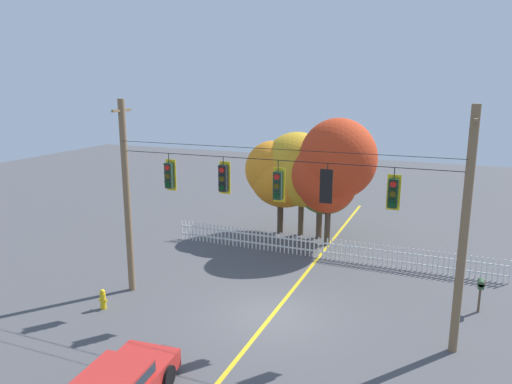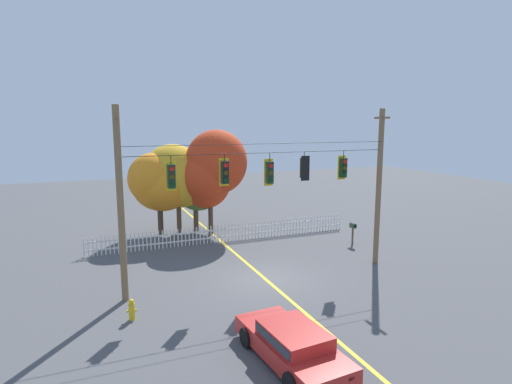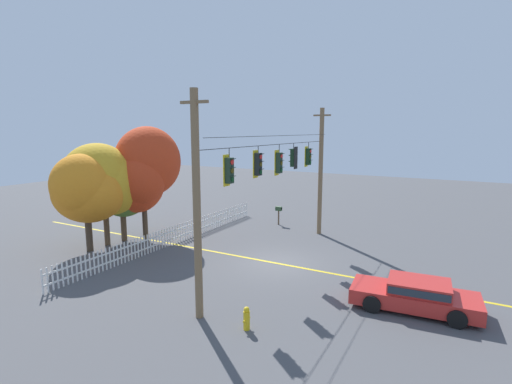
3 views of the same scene
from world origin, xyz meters
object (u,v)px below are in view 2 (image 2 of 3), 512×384
Objects in this scene: traffic_signal_eastbound_side at (225,172)px; autumn_maple_far_west at (211,171)px; traffic_signal_northbound_primary at (343,168)px; autumn_maple_near_fence at (159,183)px; roadside_mailbox at (353,227)px; traffic_signal_southbound_primary at (270,172)px; traffic_signal_northbound_secondary at (171,176)px; autumn_maple_mid at (178,175)px; parked_car at (292,343)px; autumn_oak_far_east at (196,182)px; fire_hydrant at (132,310)px; traffic_signal_westbound_side at (304,168)px.

autumn_maple_far_west is at bearing 77.86° from traffic_signal_eastbound_side.
traffic_signal_northbound_primary is 0.26× the size of autumn_maple_near_fence.
roadside_mailbox is (7.19, -5.51, -3.11)m from autumn_maple_far_west.
traffic_signal_southbound_primary is 10.45m from autumn_maple_near_fence.
autumn_maple_far_west is (4.20, 8.79, -0.88)m from traffic_signal_northbound_secondary.
roadside_mailbox is at bearing 19.85° from traffic_signal_eastbound_side.
traffic_signal_northbound_primary is 0.21× the size of autumn_maple_far_west.
traffic_signal_southbound_primary is 0.26× the size of autumn_maple_mid.
traffic_signal_northbound_primary is 1.08× the size of roadside_mailbox.
autumn_maple_far_west reaches higher than traffic_signal_northbound_secondary.
autumn_maple_near_fence is at bearing 109.01° from traffic_signal_southbound_primary.
traffic_signal_northbound_secondary is at bearing 108.59° from parked_car.
autumn_oak_far_east is 1.47m from autumn_maple_far_west.
traffic_signal_eastbound_side is 0.93× the size of traffic_signal_southbound_primary.
traffic_signal_eastbound_side is at bearing -96.56° from autumn_oak_far_east.
traffic_signal_southbound_primary is 3.91m from traffic_signal_northbound_primary.
autumn_maple_far_west is at bearing 64.47° from traffic_signal_northbound_secondary.
traffic_signal_southbound_primary reaches higher than parked_car.
autumn_maple_far_west is at bearing 115.19° from traffic_signal_northbound_primary.
parked_car is at bearing -71.41° from traffic_signal_northbound_secondary.
parked_car is at bearing -85.90° from autumn_maple_near_fence.
autumn_maple_near_fence is 1.17× the size of parked_car.
traffic_signal_southbound_primary is 0.29× the size of autumn_oak_far_east.
traffic_signal_eastbound_side is 9.04m from autumn_maple_far_west.
traffic_signal_eastbound_side is at bearing 89.39° from parked_car.
traffic_signal_southbound_primary is 10.10m from autumn_maple_mid.
autumn_oak_far_east reaches higher than fire_hydrant.
traffic_signal_eastbound_side reaches higher than autumn_maple_near_fence.
fire_hydrant is at bearing -120.05° from autumn_maple_far_west.
autumn_maple_far_west is at bearing -27.88° from autumn_maple_mid.
parked_car is (-0.07, -6.65, -4.51)m from traffic_signal_eastbound_side.
traffic_signal_northbound_primary is (2.16, 0.02, -0.07)m from traffic_signal_westbound_side.
roadside_mailbox is at bearing -32.15° from autumn_maple_near_fence.
fire_hydrant is at bearing -163.41° from traffic_signal_southbound_primary.
roadside_mailbox is at bearing 32.32° from traffic_signal_westbound_side.
fire_hydrant is (-4.30, -1.91, -4.72)m from traffic_signal_eastbound_side.
traffic_signal_northbound_secondary is at bearing -115.53° from autumn_maple_far_west.
autumn_maple_mid is at bearing 90.21° from traffic_signal_eastbound_side.
traffic_signal_southbound_primary is 8.13m from fire_hydrant.
autumn_maple_far_west is at bearing 102.65° from traffic_signal_westbound_side.
autumn_oak_far_east is at bearing -3.09° from autumn_maple_mid.
autumn_oak_far_east is (3.43, 9.74, -1.68)m from traffic_signal_northbound_secondary.
traffic_signal_southbound_primary is 0.28× the size of autumn_maple_near_fence.
fire_hydrant is at bearing -156.03° from traffic_signal_eastbound_side.
autumn_maple_mid is at bearing 76.96° from traffic_signal_northbound_secondary.
traffic_signal_northbound_primary is at bearing -0.01° from traffic_signal_southbound_primary.
autumn_maple_far_west reaches higher than parked_car.
traffic_signal_northbound_primary is at bearing -64.81° from autumn_maple_far_west.
parked_car is (-1.19, -16.39, -2.76)m from autumn_oak_far_east.
traffic_signal_southbound_primary is 0.22× the size of autumn_maple_far_west.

